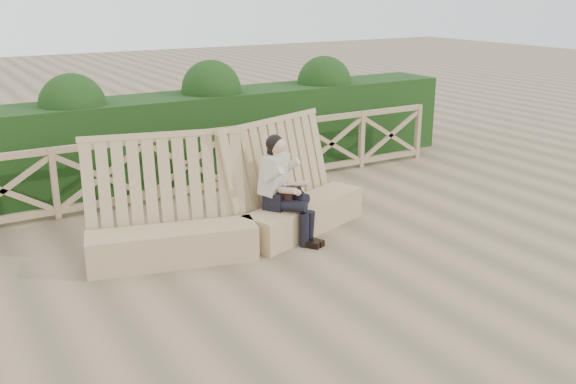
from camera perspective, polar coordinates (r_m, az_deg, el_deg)
ground at (r=7.96m, az=1.12°, el=-7.00°), size 60.00×60.00×0.00m
bench at (r=8.65m, az=-4.33°, el=-2.15°), size 4.18×1.40×1.59m
woman at (r=8.66m, az=-0.49°, el=0.58°), size 0.71×0.94×1.47m
guardrail at (r=10.73m, az=-8.84°, el=2.47°), size 10.10×0.09×1.10m
hedge at (r=11.78m, az=-11.13°, el=4.68°), size 12.00×1.20×1.50m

